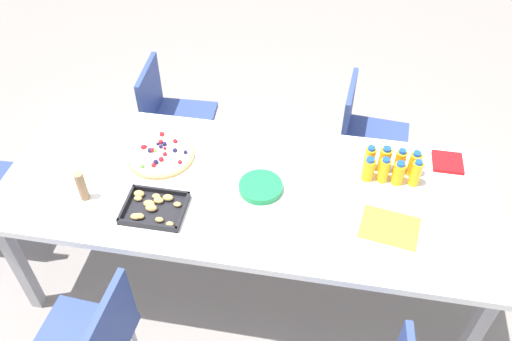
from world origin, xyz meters
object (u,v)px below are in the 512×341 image
(juice_bottle_7, at_px, (368,169))
(plate_stack, at_px, (261,187))
(party_table, at_px, (248,195))
(juice_bottle_0, at_px, (414,164))
(juice_bottle_4, at_px, (416,173))
(juice_bottle_5, at_px, (398,173))
(napkin_stack, at_px, (448,162))
(juice_bottle_3, at_px, (369,159))
(chair_near_left, at_px, (364,133))
(chair_near_right, at_px, (171,114))
(snack_tray, at_px, (154,208))
(juice_bottle_6, at_px, (384,170))
(cardboard_tube, at_px, (82,186))
(fruit_pizza, at_px, (161,154))
(juice_bottle_2, at_px, (385,160))
(paper_folder, at_px, (389,227))
(juice_bottle_1, at_px, (400,162))

(juice_bottle_7, height_order, plate_stack, juice_bottle_7)
(party_table, bearing_deg, juice_bottle_0, -163.97)
(juice_bottle_4, relative_size, juice_bottle_5, 1.14)
(plate_stack, height_order, napkin_stack, plate_stack)
(juice_bottle_0, height_order, juice_bottle_3, same)
(chair_near_left, relative_size, napkin_stack, 5.53)
(chair_near_right, relative_size, snack_tray, 2.91)
(juice_bottle_6, height_order, snack_tray, juice_bottle_6)
(party_table, relative_size, cardboard_tube, 15.06)
(juice_bottle_7, relative_size, fruit_pizza, 0.38)
(juice_bottle_5, bearing_deg, plate_stack, 14.25)
(juice_bottle_0, bearing_deg, juice_bottle_2, -1.45)
(chair_near_left, distance_m, cardboard_tube, 1.71)
(juice_bottle_0, height_order, plate_stack, juice_bottle_0)
(plate_stack, relative_size, paper_folder, 0.82)
(cardboard_tube, bearing_deg, fruit_pizza, -128.07)
(fruit_pizza, xyz_separation_m, plate_stack, (-0.55, 0.14, 0.00))
(fruit_pizza, bearing_deg, chair_near_left, -147.47)
(chair_near_left, height_order, juice_bottle_5, juice_bottle_5)
(juice_bottle_3, distance_m, juice_bottle_4, 0.23)
(juice_bottle_1, bearing_deg, paper_folder, 83.91)
(chair_near_left, relative_size, snack_tray, 2.91)
(chair_near_right, bearing_deg, fruit_pizza, 12.32)
(chair_near_right, distance_m, juice_bottle_3, 1.38)
(juice_bottle_4, relative_size, juice_bottle_6, 1.04)
(napkin_stack, bearing_deg, paper_folder, 58.52)
(juice_bottle_4, xyz_separation_m, juice_bottle_6, (0.15, 0.00, -0.00))
(juice_bottle_4, distance_m, plate_stack, 0.75)
(party_table, distance_m, juice_bottle_7, 0.60)
(snack_tray, bearing_deg, cardboard_tube, -2.61)
(chair_near_left, relative_size, juice_bottle_1, 5.61)
(juice_bottle_5, bearing_deg, juice_bottle_4, -176.71)
(party_table, relative_size, chair_near_right, 2.91)
(juice_bottle_3, bearing_deg, chair_near_right, -24.48)
(juice_bottle_7, bearing_deg, juice_bottle_5, 179.11)
(chair_near_right, bearing_deg, juice_bottle_5, 62.95)
(juice_bottle_2, relative_size, cardboard_tube, 0.93)
(juice_bottle_4, height_order, cardboard_tube, cardboard_tube)
(juice_bottle_1, relative_size, cardboard_tube, 0.92)
(juice_bottle_3, height_order, juice_bottle_4, juice_bottle_4)
(juice_bottle_2, relative_size, snack_tray, 0.52)
(juice_bottle_6, bearing_deg, cardboard_tube, 14.65)
(juice_bottle_3, relative_size, paper_folder, 0.56)
(party_table, distance_m, paper_folder, 0.70)
(juice_bottle_6, bearing_deg, plate_stack, 16.08)
(juice_bottle_5, xyz_separation_m, juice_bottle_7, (0.14, -0.00, 0.00))
(paper_folder, bearing_deg, chair_near_left, -83.84)
(chair_near_right, relative_size, juice_bottle_5, 6.30)
(juice_bottle_3, height_order, napkin_stack, juice_bottle_3)
(chair_near_right, bearing_deg, juice_bottle_7, 60.52)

